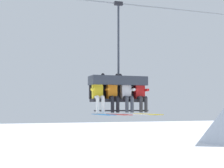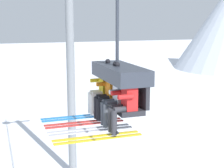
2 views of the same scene
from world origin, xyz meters
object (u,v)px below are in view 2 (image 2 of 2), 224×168
skier_orange (107,91)px  skier_red (123,102)px  skier_yellow (100,87)px  skier_white (115,95)px  chairlift_chair (120,78)px  lift_tower_near (70,77)px

skier_orange → skier_red: 0.97m
skier_yellow → skier_red: size_ratio=1.00×
skier_yellow → skier_white: size_ratio=1.00×
skier_yellow → skier_red: 1.46m
chairlift_chair → skier_red: size_ratio=2.15×
skier_yellow → skier_orange: same height
chairlift_chair → skier_white: bearing=-41.5°
skier_white → skier_red: skier_white is taller
chairlift_chair → skier_yellow: (-0.73, -0.21, -0.31)m
chairlift_chair → skier_orange: chairlift_chair is taller
lift_tower_near → chairlift_chair: bearing=-5.0°
lift_tower_near → chairlift_chair: (8.12, -0.71, 1.29)m
skier_white → chairlift_chair: bearing=138.5°
chairlift_chair → skier_yellow: chairlift_chair is taller
lift_tower_near → skier_orange: 7.99m
lift_tower_near → skier_red: size_ratio=5.22×
chairlift_chair → skier_red: bearing=-16.7°
chairlift_chair → skier_red: chairlift_chair is taller
lift_tower_near → skier_white: 8.46m
lift_tower_near → chairlift_chair: size_ratio=2.43×
skier_orange → skier_white: size_ratio=1.00×
chairlift_chair → skier_orange: size_ratio=2.15×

